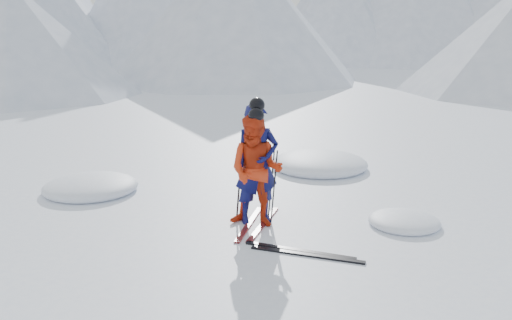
{
  "coord_description": "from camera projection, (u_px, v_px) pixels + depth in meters",
  "views": [
    {
      "loc": [
        -1.67,
        -8.22,
        3.24
      ],
      "look_at": [
        -1.89,
        0.5,
        1.1
      ],
      "focal_mm": 38.0,
      "sensor_mm": 36.0,
      "label": 1
    }
  ],
  "objects": [
    {
      "name": "ground",
      "position": [
        373.0,
        234.0,
        8.72
      ],
      "size": [
        160.0,
        160.0,
        0.0
      ],
      "primitive_type": "plane",
      "color": "white",
      "rests_on": "ground"
    },
    {
      "name": "skier_blue",
      "position": [
        257.0,
        164.0,
        9.05
      ],
      "size": [
        0.85,
        0.68,
        2.03
      ],
      "primitive_type": "imported",
      "rotation": [
        0.0,
        0.0,
        0.3
      ],
      "color": "#0B0D44",
      "rests_on": "ground"
    },
    {
      "name": "skier_red",
      "position": [
        256.0,
        171.0,
        8.92
      ],
      "size": [
        1.05,
        0.9,
        1.88
      ],
      "primitive_type": "imported",
      "rotation": [
        0.0,
        0.0,
        -0.23
      ],
      "color": "red",
      "rests_on": "ground"
    },
    {
      "name": "pole_blue_left",
      "position": [
        240.0,
        181.0,
        9.29
      ],
      "size": [
        0.13,
        0.09,
        1.35
      ],
      "primitive_type": "cylinder",
      "rotation": [
        0.05,
        0.08,
        0.0
      ],
      "color": "black",
      "rests_on": "ground"
    },
    {
      "name": "pole_blue_right",
      "position": [
        272.0,
        180.0,
        9.37
      ],
      "size": [
        0.13,
        0.08,
        1.35
      ],
      "primitive_type": "cylinder",
      "rotation": [
        -0.04,
        0.08,
        0.0
      ],
      "color": "black",
      "rests_on": "ground"
    },
    {
      "name": "pole_red_left",
      "position": [
        239.0,
        185.0,
        9.24
      ],
      "size": [
        0.12,
        0.1,
        1.25
      ],
      "primitive_type": "cylinder",
      "rotation": [
        0.06,
        0.08,
        0.0
      ],
      "color": "black",
      "rests_on": "ground"
    },
    {
      "name": "pole_red_right",
      "position": [
        274.0,
        187.0,
        9.13
      ],
      "size": [
        0.12,
        0.09,
        1.25
      ],
      "primitive_type": "cylinder",
      "rotation": [
        -0.05,
        0.08,
        0.0
      ],
      "color": "black",
      "rests_on": "ground"
    },
    {
      "name": "ski_worn_left",
      "position": [
        249.0,
        224.0,
        9.14
      ],
      "size": [
        0.42,
        1.69,
        0.03
      ],
      "primitive_type": "cube",
      "rotation": [
        0.0,
        0.0,
        -0.19
      ],
      "color": "black",
      "rests_on": "ground"
    },
    {
      "name": "ski_worn_right",
      "position": [
        263.0,
        224.0,
        9.14
      ],
      "size": [
        0.53,
        1.66,
        0.03
      ],
      "primitive_type": "cube",
      "rotation": [
        0.0,
        0.0,
        -0.26
      ],
      "color": "black",
      "rests_on": "ground"
    },
    {
      "name": "ski_loose_a",
      "position": [
        299.0,
        251.0,
        8.04
      ],
      "size": [
        1.63,
        0.67,
        0.03
      ],
      "primitive_type": "cube",
      "rotation": [
        0.0,
        0.0,
        1.22
      ],
      "color": "black",
      "rests_on": "ground"
    },
    {
      "name": "ski_loose_b",
      "position": [
        307.0,
        255.0,
        7.9
      ],
      "size": [
        1.64,
        0.62,
        0.03
      ],
      "primitive_type": "cube",
      "rotation": [
        0.0,
        0.0,
        1.25
      ],
      "color": "black",
      "rests_on": "ground"
    },
    {
      "name": "snow_lumps",
      "position": [
        273.0,
        185.0,
        11.41
      ],
      "size": [
        9.12,
        7.86,
        0.5
      ],
      "color": "white",
      "rests_on": "ground"
    }
  ]
}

